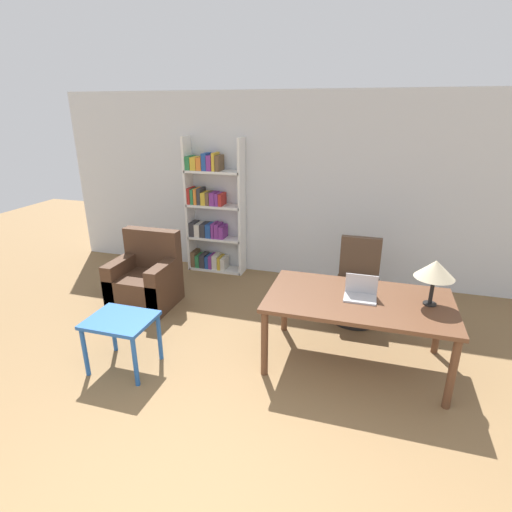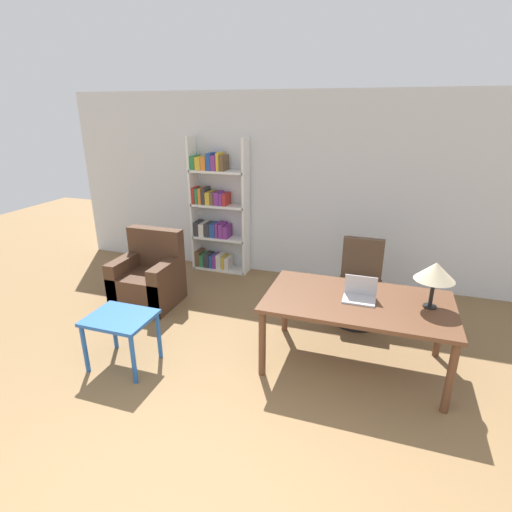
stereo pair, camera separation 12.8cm
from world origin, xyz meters
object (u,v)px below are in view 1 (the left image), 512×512
object	(u,v)px
laptop	(361,293)
table_lamp	(435,270)
bookshelf	(211,214)
desk	(358,306)
armchair	(146,281)
side_table_blue	(121,326)
office_chair	(357,285)

from	to	relation	value
laptop	table_lamp	world-z (taller)	table_lamp
bookshelf	desk	bearing A→B (deg)	-39.69
desk	armchair	distance (m)	2.80
armchair	bookshelf	distance (m)	1.54
laptop	table_lamp	bearing A→B (deg)	3.97
side_table_blue	armchair	xyz separation A→B (m)	(-0.52, 1.30, -0.14)
desk	side_table_blue	bearing A→B (deg)	-161.77
armchair	bookshelf	size ratio (longest dim) A/B	0.47
office_chair	table_lamp	bearing A→B (deg)	-53.85
laptop	office_chair	bearing A→B (deg)	93.20
armchair	table_lamp	bearing A→B (deg)	-8.68
table_lamp	bookshelf	distance (m)	3.54
desk	table_lamp	distance (m)	0.77
table_lamp	desk	bearing A→B (deg)	-174.53
office_chair	side_table_blue	distance (m)	2.75
table_lamp	bookshelf	size ratio (longest dim) A/B	0.21
desk	side_table_blue	world-z (taller)	desk
laptop	office_chair	distance (m)	1.04
armchair	bookshelf	bearing A→B (deg)	75.09
armchair	desk	bearing A→B (deg)	-11.93
desk	armchair	size ratio (longest dim) A/B	1.83
side_table_blue	bookshelf	xyz separation A→B (m)	(-0.16, 2.68, 0.45)
office_chair	bookshelf	bearing A→B (deg)	157.55
laptop	armchair	distance (m)	2.82
armchair	side_table_blue	bearing A→B (deg)	-68.00
table_lamp	bookshelf	xyz separation A→B (m)	(-2.99, 1.89, -0.17)
desk	bookshelf	world-z (taller)	bookshelf
armchair	office_chair	bearing A→B (deg)	9.02
laptop	side_table_blue	xyz separation A→B (m)	(-2.20, -0.74, -0.32)
laptop	office_chair	world-z (taller)	office_chair
table_lamp	office_chair	world-z (taller)	table_lamp
table_lamp	side_table_blue	distance (m)	3.01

